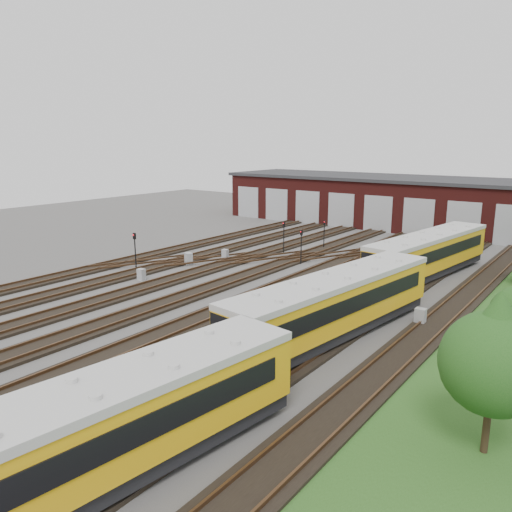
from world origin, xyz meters
The scene contains 14 objects.
ground centered at (0.00, 0.00, 0.00)m, with size 120.00×120.00×0.00m, color #4A4845.
track_network centered at (-0.17, 0.59, 0.11)m, with size 30.40×70.00×0.33m.
maintenance_shed centered at (-0.01, 39.97, 3.20)m, with size 51.00×12.50×6.35m.
metro_train centered at (10.00, 0.42, 2.01)m, with size 4.92×48.12×3.28m.
signal_mast_0 centered at (-10.99, 3.82, 2.08)m, with size 0.27×0.26×3.25m.
signal_mast_1 centered at (-2.30, 21.22, 1.89)m, with size 0.26×0.25×2.97m.
signal_mast_2 centered at (-4.61, 17.21, 1.97)m, with size 0.26×0.24×3.10m.
signal_mast_3 centered at (-0.74, 14.21, 1.98)m, with size 0.26×0.25×3.12m.
relay_cabinet_0 centered at (-8.09, 1.93, 0.47)m, with size 0.56×0.47×0.94m, color #A5A7AA.
relay_cabinet_1 centered at (-7.56, 11.67, 0.45)m, with size 0.54×0.45×0.91m, color #A5A7AA.
relay_cabinet_2 centered at (-8.71, 7.93, 0.54)m, with size 0.65×0.54×1.08m, color #A5A7AA.
relay_cabinet_3 centered at (7.19, 20.56, 0.55)m, with size 0.66×0.55×1.10m, color #A5A7AA.
relay_cabinet_4 centered at (13.17, 5.44, 0.52)m, with size 0.62×0.52×1.03m, color #A5A7AA.
tree_4 centered at (19.36, -5.87, 3.90)m, with size 3.67×3.67×6.08m.
Camera 1 is at (22.29, -23.39, 10.88)m, focal length 35.00 mm.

